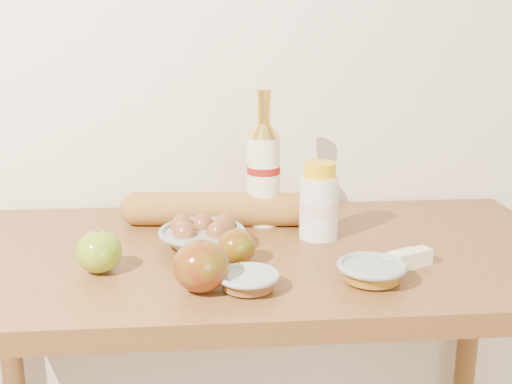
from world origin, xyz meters
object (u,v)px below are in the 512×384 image
table (255,309)px  egg_bowl (202,235)px  bourbon_bottle (264,171)px  baguette (220,209)px  cream_bottle (319,203)px

table → egg_bowl: egg_bowl is taller
table → bourbon_bottle: bearing=78.5°
bourbon_bottle → baguette: bourbon_bottle is taller
bourbon_bottle → baguette: (-0.09, -0.00, -0.08)m
table → cream_bottle: (0.13, 0.06, 0.19)m
bourbon_bottle → baguette: bearing=164.1°
cream_bottle → egg_bowl: 0.24m
baguette → table: bearing=-62.5°
cream_bottle → bourbon_bottle: bearing=151.2°
table → baguette: bearing=111.9°
bourbon_bottle → egg_bowl: size_ratio=1.63×
cream_bottle → baguette: (-0.19, 0.09, -0.04)m
cream_bottle → baguette: cream_bottle is taller
table → cream_bottle: size_ratio=7.90×
table → bourbon_bottle: 0.29m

